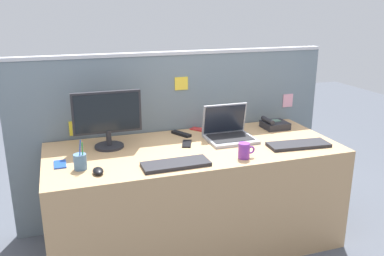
{
  "coord_description": "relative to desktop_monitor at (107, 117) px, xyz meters",
  "views": [
    {
      "loc": [
        -0.83,
        -2.45,
        1.65
      ],
      "look_at": [
        0.0,
        0.05,
        0.84
      ],
      "focal_mm": 38.08,
      "sensor_mm": 36.0,
      "label": 1
    }
  ],
  "objects": [
    {
      "name": "desk",
      "position": [
        0.55,
        -0.18,
        -0.57
      ],
      "size": [
        1.96,
        0.83,
        0.72
      ],
      "primitive_type": "cube",
      "color": "tan",
      "rests_on": "ground_plane"
    },
    {
      "name": "laptop",
      "position": [
        0.83,
        -0.09,
        -0.16
      ],
      "size": [
        0.33,
        0.29,
        0.24
      ],
      "color": "#9EA0A8",
      "rests_on": "desk"
    },
    {
      "name": "cubicle_divider",
      "position": [
        0.55,
        0.27,
        -0.27
      ],
      "size": [
        2.44,
        0.08,
        1.31
      ],
      "color": "slate",
      "rests_on": "ground_plane"
    },
    {
      "name": "desk_phone",
      "position": [
        1.27,
        0.03,
        -0.18
      ],
      "size": [
        0.18,
        0.17,
        0.09
      ],
      "color": "#232328",
      "rests_on": "desk"
    },
    {
      "name": "cell_phone_red_case",
      "position": [
        0.71,
        0.17,
        -0.21
      ],
      "size": [
        0.14,
        0.15,
        0.01
      ],
      "primitive_type": "cube",
      "rotation": [
        0.0,
        0.0,
        0.7
      ],
      "color": "#B22323",
      "rests_on": "desk"
    },
    {
      "name": "pen_cup",
      "position": [
        -0.21,
        -0.34,
        -0.16
      ],
      "size": [
        0.08,
        0.08,
        0.18
      ],
      "color": "#4C7093",
      "rests_on": "desk"
    },
    {
      "name": "coffee_mug",
      "position": [
        0.78,
        -0.48,
        -0.16
      ],
      "size": [
        0.11,
        0.07,
        0.1
      ],
      "color": "purple",
      "rests_on": "desk"
    },
    {
      "name": "keyboard_spare",
      "position": [
        1.22,
        -0.39,
        -0.2
      ],
      "size": [
        0.43,
        0.19,
        0.02
      ],
      "primitive_type": "cube",
      "rotation": [
        0.0,
        0.0,
        -0.08
      ],
      "color": "#232328",
      "rests_on": "desk"
    },
    {
      "name": "keyboard_main",
      "position": [
        0.33,
        -0.46,
        -0.2
      ],
      "size": [
        0.41,
        0.16,
        0.02
      ],
      "primitive_type": "cube",
      "rotation": [
        0.0,
        0.0,
        0.02
      ],
      "color": "#232328",
      "rests_on": "desk"
    },
    {
      "name": "cell_phone_black_slab",
      "position": [
        0.51,
        -0.11,
        -0.21
      ],
      "size": [
        0.11,
        0.16,
        0.01
      ],
      "primitive_type": "cube",
      "rotation": [
        0.0,
        0.0,
        -0.36
      ],
      "color": "black",
      "rests_on": "desk"
    },
    {
      "name": "tv_remote",
      "position": [
        0.54,
        0.09,
        -0.2
      ],
      "size": [
        0.12,
        0.17,
        0.02
      ],
      "primitive_type": "cube",
      "rotation": [
        0.0,
        0.0,
        0.49
      ],
      "color": "black",
      "rests_on": "desk"
    },
    {
      "name": "cell_phone_blue_case",
      "position": [
        -0.32,
        -0.23,
        -0.21
      ],
      "size": [
        0.07,
        0.13,
        0.01
      ],
      "primitive_type": "cube",
      "rotation": [
        0.0,
        0.0,
        0.01
      ],
      "color": "blue",
      "rests_on": "desk"
    },
    {
      "name": "computer_mouse_right_hand",
      "position": [
        -0.12,
        -0.43,
        -0.2
      ],
      "size": [
        0.06,
        0.1,
        0.03
      ],
      "primitive_type": "ellipsoid",
      "rotation": [
        0.0,
        0.0,
        0.03
      ],
      "color": "black",
      "rests_on": "desk"
    },
    {
      "name": "desktop_monitor",
      "position": [
        0.0,
        0.0,
        0.0
      ],
      "size": [
        0.45,
        0.19,
        0.38
      ],
      "color": "#232328",
      "rests_on": "desk"
    },
    {
      "name": "ground_plane",
      "position": [
        0.55,
        -0.18,
        -0.93
      ],
      "size": [
        10.0,
        10.0,
        0.0
      ],
      "primitive_type": "plane",
      "color": "#4C515B"
    }
  ]
}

